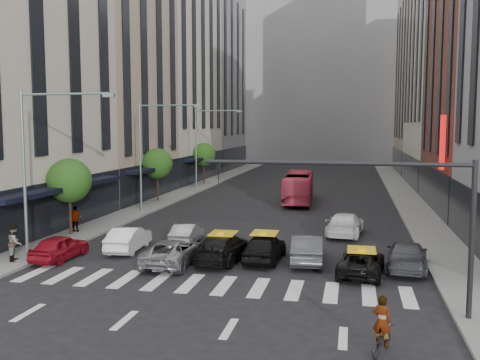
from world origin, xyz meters
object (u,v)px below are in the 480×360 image
Objects in this scene: taxi_center at (265,247)px; pedestrian_near at (15,243)px; taxi_left at (223,247)px; motorcycle at (381,341)px; streetlamp_far at (204,137)px; streetlamp_near at (39,151)px; car_white_front at (129,239)px; bus at (299,187)px; car_red at (60,247)px; streetlamp_mid at (151,142)px; pedestrian_far at (75,219)px.

pedestrian_near is (-12.75, -3.16, 0.35)m from taxi_center.
taxi_center is at bearing -163.43° from taxi_left.
pedestrian_near is (-18.27, 7.58, 0.67)m from motorcycle.
taxi_left is (9.56, -30.19, -5.16)m from streetlamp_far.
streetlamp_near is 7.00m from car_white_front.
bus is at bearing -33.14° from streetlamp_far.
taxi_center is 12.08m from motorcycle.
car_white_front is 6.09m from pedestrian_near.
car_red is 0.94× the size of car_white_front.
bus reaches higher than car_white_front.
car_red is at bearing 16.04° from taxi_left.
streetlamp_near is 1.00× the size of streetlamp_mid.
streetlamp_mid is at bearing -46.57° from taxi_center.
motorcycle is (13.63, -11.50, -0.28)m from car_white_front.
motorcycle is at bearing -26.29° from streetlamp_near.
car_white_front is (3.62, -13.02, -5.20)m from streetlamp_mid.
bus is at bearing -131.86° from pedestrian_far.
taxi_center reaches higher than taxi_left.
streetlamp_mid reaches higher than car_white_front.
pedestrian_near is (-1.02, -0.94, -4.80)m from streetlamp_near.
streetlamp_mid and streetlamp_far have the same top height.
streetlamp_far is 4.73× the size of pedestrian_near.
streetlamp_far is at bearing -66.64° from taxi_left.
streetlamp_mid is 10.66m from pedestrian_far.
streetlamp_mid reaches higher than car_red.
car_red is at bearing -88.48° from streetlamp_far.
pedestrian_far is at bearing -65.71° from car_red.
streetlamp_mid reaches higher than motorcycle.
bus is at bearing -88.54° from taxi_left.
pedestrian_far is (-2.64, 6.47, 0.32)m from car_red.
car_red is at bearing 64.13° from bus.
taxi_left is 3.13× the size of motorcycle.
car_white_front is at bearing -82.89° from streetlamp_far.
streetlamp_mid is 2.11× the size of car_white_front.
streetlamp_near is 1.77× the size of taxi_left.
streetlamp_far is at bearing -86.39° from car_red.
taxi_left is at bearing 10.70° from streetlamp_near.
streetlamp_far reaches higher than taxi_left.
motorcycle is (5.96, -33.15, -1.01)m from bus.
bus is (1.73, 22.83, 0.70)m from taxi_left.
streetlamp_near is 27.46m from bus.
car_white_front is 2.62× the size of motorcycle.
streetlamp_near is at bearing 62.68° from bus.
bus is at bearing -58.88° from motorcycle.
pedestrian_far reaches higher than taxi_left.
taxi_center is at bearing -41.88° from motorcycle.
car_white_front is at bearing -74.46° from streetlamp_mid.
pedestrian_far is at bearing -100.95° from streetlamp_mid.
pedestrian_far is at bearing 51.17° from bus.
car_red is 0.79× the size of taxi_left.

